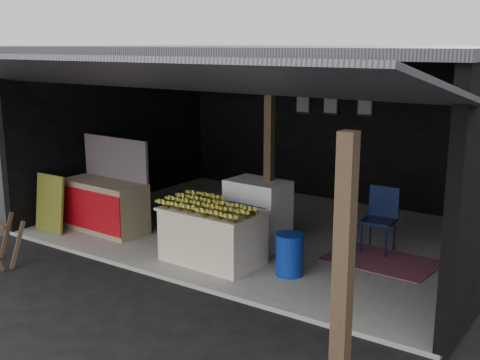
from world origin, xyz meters
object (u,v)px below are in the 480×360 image
Objects in this scene: white_crate at (258,213)px; plastic_chair at (381,213)px; neighbor_stall at (105,203)px; water_barrel at (289,256)px; banana_table at (213,235)px.

white_crate reaches higher than plastic_chair.
neighbor_stall is 1.59× the size of plastic_chair.
white_crate reaches higher than water_barrel.
neighbor_stall reaches higher than water_barrel.
neighbor_stall is at bearing -161.01° from plastic_chair.
water_barrel is at bearing -35.05° from white_crate.
water_barrel is at bearing 11.02° from banana_table.
banana_table is 1.15m from water_barrel.
neighbor_stall is at bearing 177.44° from banana_table.
white_crate is 2.57m from neighbor_stall.
plastic_chair reaches higher than water_barrel.
neighbor_stall is 3.47m from water_barrel.
plastic_chair is at bearing 29.83° from white_crate.
plastic_chair is at bearing 69.78° from water_barrel.
banana_table is 2.66× the size of water_barrel.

